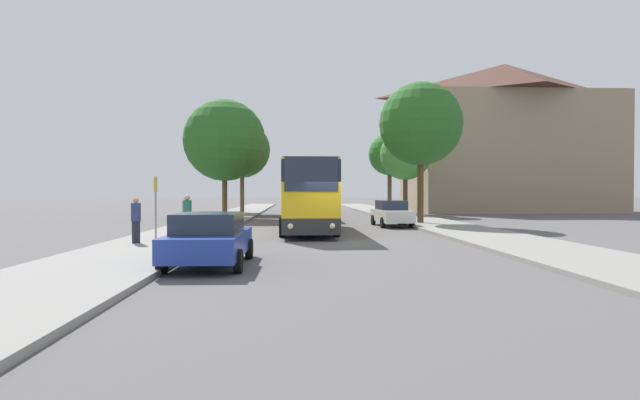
# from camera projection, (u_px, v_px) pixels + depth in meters

# --- Properties ---
(ground_plane) EXTENTS (300.00, 300.00, 0.00)m
(ground_plane) POSITION_uv_depth(u_px,v_px,m) (335.00, 241.00, 21.02)
(ground_plane) COLOR #565454
(ground_plane) RESTS_ON ground
(sidewalk_left) EXTENTS (4.00, 120.00, 0.15)m
(sidewalk_left) POSITION_uv_depth(u_px,v_px,m) (167.00, 240.00, 20.69)
(sidewalk_left) COLOR gray
(sidewalk_left) RESTS_ON ground_plane
(sidewalk_right) EXTENTS (4.00, 120.00, 0.15)m
(sidewalk_right) POSITION_uv_depth(u_px,v_px,m) (497.00, 239.00, 21.35)
(sidewalk_right) COLOR gray
(sidewalk_right) RESTS_ON ground_plane
(building_right_background) EXTENTS (19.70, 12.58, 15.64)m
(building_right_background) POSITION_uv_depth(u_px,v_px,m) (505.00, 138.00, 52.90)
(building_right_background) COLOR gray
(building_right_background) RESTS_ON ground_plane
(bus_front) EXTENTS (2.84, 11.48, 3.57)m
(bus_front) POSITION_uv_depth(u_px,v_px,m) (307.00, 195.00, 26.30)
(bus_front) COLOR #2D2D2D
(bus_front) RESTS_ON ground_plane
(bus_middle) EXTENTS (2.91, 12.01, 3.42)m
(bus_middle) POSITION_uv_depth(u_px,v_px,m) (303.00, 195.00, 40.50)
(bus_middle) COLOR gray
(bus_middle) RESTS_ON ground_plane
(bus_rear) EXTENTS (2.97, 11.16, 3.42)m
(bus_rear) POSITION_uv_depth(u_px,v_px,m) (299.00, 194.00, 54.90)
(bus_rear) COLOR silver
(bus_rear) RESTS_ON ground_plane
(parked_car_left_curb) EXTENTS (2.16, 4.42, 1.49)m
(parked_car_left_curb) POSITION_uv_depth(u_px,v_px,m) (210.00, 238.00, 14.02)
(parked_car_left_curb) COLOR #233D9E
(parked_car_left_curb) RESTS_ON ground_plane
(parked_car_right_near) EXTENTS (2.05, 4.56, 1.56)m
(parked_car_right_near) POSITION_uv_depth(u_px,v_px,m) (391.00, 213.00, 30.08)
(parked_car_right_near) COLOR silver
(parked_car_right_near) RESTS_ON ground_plane
(bus_stop_sign) EXTENTS (0.08, 0.45, 2.57)m
(bus_stop_sign) POSITION_uv_depth(u_px,v_px,m) (156.00, 200.00, 20.71)
(bus_stop_sign) COLOR gray
(bus_stop_sign) RESTS_ON sidewalk_left
(pedestrian_waiting_near) EXTENTS (0.36, 0.36, 1.74)m
(pedestrian_waiting_near) POSITION_uv_depth(u_px,v_px,m) (186.00, 215.00, 22.95)
(pedestrian_waiting_near) COLOR #23232D
(pedestrian_waiting_near) RESTS_ON sidewalk_left
(pedestrian_waiting_far) EXTENTS (0.36, 0.36, 1.80)m
(pedestrian_waiting_far) POSITION_uv_depth(u_px,v_px,m) (188.00, 215.00, 21.90)
(pedestrian_waiting_far) COLOR #23232D
(pedestrian_waiting_far) RESTS_ON sidewalk_left
(pedestrian_walking_back) EXTENTS (0.36, 0.36, 1.74)m
(pedestrian_walking_back) POSITION_uv_depth(u_px,v_px,m) (136.00, 220.00, 18.80)
(pedestrian_walking_back) COLOR #23232D
(pedestrian_walking_back) RESTS_ON sidewalk_left
(tree_left_near) EXTENTS (5.30, 5.30, 8.55)m
(tree_left_near) POSITION_uv_depth(u_px,v_px,m) (242.00, 150.00, 47.03)
(tree_left_near) COLOR brown
(tree_left_near) RESTS_ON sidewalk_left
(tree_left_far) EXTENTS (6.40, 6.40, 9.18)m
(tree_left_far) POSITION_uv_depth(u_px,v_px,m) (225.00, 140.00, 39.18)
(tree_left_far) COLOR #513D23
(tree_left_far) RESTS_ON sidewalk_left
(tree_right_near) EXTENTS (5.21, 5.21, 8.80)m
(tree_right_near) POSITION_uv_depth(u_px,v_px,m) (421.00, 124.00, 31.24)
(tree_right_near) COLOR #513D23
(tree_right_near) RESTS_ON sidewalk_right
(tree_right_mid) EXTENTS (4.44, 4.44, 7.40)m
(tree_right_mid) POSITION_uv_depth(u_px,v_px,m) (405.00, 155.00, 43.45)
(tree_right_mid) COLOR #47331E
(tree_right_mid) RESTS_ON sidewalk_right
(tree_right_far) EXTENTS (4.05, 4.05, 7.58)m
(tree_right_far) POSITION_uv_depth(u_px,v_px,m) (390.00, 154.00, 47.83)
(tree_right_far) COLOR brown
(tree_right_far) RESTS_ON sidewalk_right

